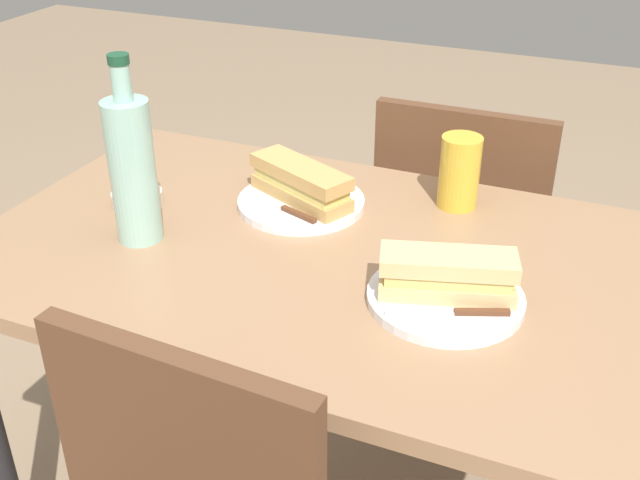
{
  "coord_description": "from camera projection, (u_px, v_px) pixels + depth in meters",
  "views": [
    {
      "loc": [
        -0.44,
        1.03,
        1.4
      ],
      "look_at": [
        0.0,
        0.0,
        0.77
      ],
      "focal_mm": 43.37,
      "sensor_mm": 36.0,
      "label": 1
    }
  ],
  "objects": [
    {
      "name": "knife_near",
      "position": [
        283.0,
        208.0,
        1.39
      ],
      "size": [
        0.17,
        0.07,
        0.01
      ],
      "color": "silver",
      "rests_on": "plate_near"
    },
    {
      "name": "baguette_sandwich_far",
      "position": [
        448.0,
        274.0,
        1.14
      ],
      "size": [
        0.21,
        0.12,
        0.07
      ],
      "color": "#DBB77A",
      "rests_on": "plate_far"
    },
    {
      "name": "plate_far",
      "position": [
        445.0,
        298.0,
        1.16
      ],
      "size": [
        0.24,
        0.24,
        0.01
      ],
      "primitive_type": "cylinder",
      "color": "white",
      "rests_on": "dining_table"
    },
    {
      "name": "plate_near",
      "position": [
        301.0,
        203.0,
        1.44
      ],
      "size": [
        0.24,
        0.24,
        0.01
      ],
      "primitive_type": "cylinder",
      "color": "white",
      "rests_on": "dining_table"
    },
    {
      "name": "baguette_sandwich_near",
      "position": [
        301.0,
        182.0,
        1.42
      ],
      "size": [
        0.22,
        0.15,
        0.07
      ],
      "color": "tan",
      "rests_on": "plate_near"
    },
    {
      "name": "water_bottle",
      "position": [
        132.0,
        168.0,
        1.27
      ],
      "size": [
        0.08,
        0.08,
        0.32
      ],
      "color": "#99C6B7",
      "rests_on": "dining_table"
    },
    {
      "name": "knife_far",
      "position": [
        455.0,
        312.0,
        1.11
      ],
      "size": [
        0.17,
        0.08,
        0.01
      ],
      "color": "silver",
      "rests_on": "plate_far"
    },
    {
      "name": "dining_table",
      "position": [
        320.0,
        311.0,
        1.36
      ],
      "size": [
        1.17,
        0.73,
        0.75
      ],
      "color": "#997251",
      "rests_on": "ground"
    },
    {
      "name": "chair_near",
      "position": [
        462.0,
        245.0,
        1.83
      ],
      "size": [
        0.4,
        0.4,
        0.86
      ],
      "color": "brown",
      "rests_on": "ground"
    },
    {
      "name": "olive_bowl",
      "position": [
        137.0,
        199.0,
        1.43
      ],
      "size": [
        0.09,
        0.09,
        0.03
      ],
      "primitive_type": "cylinder",
      "color": "silver",
      "rests_on": "dining_table"
    },
    {
      "name": "beer_glass",
      "position": [
        459.0,
        172.0,
        1.41
      ],
      "size": [
        0.07,
        0.07,
        0.14
      ],
      "primitive_type": "cylinder",
      "color": "gold",
      "rests_on": "dining_table"
    }
  ]
}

